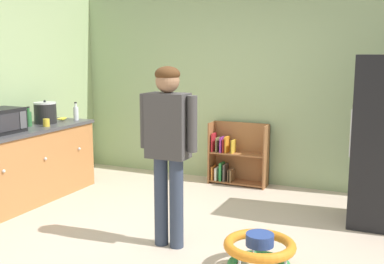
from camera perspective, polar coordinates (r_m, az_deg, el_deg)
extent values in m
plane|color=beige|center=(4.63, -2.10, -13.16)|extent=(12.00, 12.00, 0.00)
cube|color=#9CB583|center=(6.45, 7.05, 5.66)|extent=(5.20, 0.06, 2.70)
cube|color=#9EB780|center=(6.48, -20.25, 5.16)|extent=(0.06, 2.99, 2.70)
cube|color=#B97541|center=(6.01, -19.75, -4.03)|extent=(0.60, 1.92, 0.86)
cube|color=#454449|center=(5.92, -20.00, 0.21)|extent=(0.64, 1.96, 0.04)
sphere|color=silver|center=(5.32, -22.12, -4.47)|extent=(0.04, 0.04, 0.04)
sphere|color=silver|center=(5.77, -17.56, -3.15)|extent=(0.04, 0.04, 0.04)
sphere|color=silver|center=(6.25, -13.68, -2.00)|extent=(0.04, 0.04, 0.04)
cylinder|color=silver|center=(5.05, 18.97, -0.15)|extent=(0.02, 0.02, 0.50)
cube|color=#333333|center=(5.17, 19.46, 3.44)|extent=(0.01, 0.67, 0.01)
cube|color=#995F37|center=(6.52, 2.46, -2.44)|extent=(0.02, 0.28, 0.85)
cube|color=#995F37|center=(6.29, 9.09, -3.03)|extent=(0.02, 0.28, 0.85)
cube|color=#9C653A|center=(6.52, 6.08, -2.51)|extent=(0.80, 0.02, 0.85)
cube|color=#995F37|center=(6.49, 5.66, -6.14)|extent=(0.76, 0.24, 0.02)
cube|color=#995F37|center=(6.39, 5.72, -2.65)|extent=(0.76, 0.24, 0.02)
cube|color=orange|center=(6.55, 2.68, -5.00)|extent=(0.02, 0.17, 0.19)
cube|color=red|center=(6.46, 2.71, -1.25)|extent=(0.02, 0.17, 0.25)
cube|color=beige|center=(6.53, 3.14, -5.10)|extent=(0.03, 0.17, 0.18)
cube|color=olive|center=(6.44, 3.22, -1.52)|extent=(0.02, 0.17, 0.20)
cube|color=#2D8D43|center=(6.50, 3.68, -4.84)|extent=(0.03, 0.17, 0.25)
cube|color=#872D8F|center=(6.42, 3.73, -1.52)|extent=(0.02, 0.17, 0.21)
cube|color=#463E3A|center=(6.49, 4.15, -4.95)|extent=(0.03, 0.17, 0.24)
cube|color=red|center=(6.40, 4.14, -1.64)|extent=(0.03, 0.17, 0.19)
cube|color=brown|center=(6.47, 4.75, -5.30)|extent=(0.03, 0.17, 0.17)
cube|color=orange|center=(6.39, 4.29, -1.53)|extent=(0.03, 0.17, 0.22)
cube|color=brown|center=(6.47, 4.86, -5.32)|extent=(0.03, 0.17, 0.17)
cube|color=gold|center=(6.37, 5.11, -1.77)|extent=(0.02, 0.17, 0.18)
cylinder|color=#313C51|center=(4.40, -3.82, -8.47)|extent=(0.13, 0.13, 0.85)
cylinder|color=#313C51|center=(4.33, -1.93, -8.75)|extent=(0.13, 0.13, 0.85)
cube|color=#413E3F|center=(4.20, -2.96, 0.78)|extent=(0.38, 0.22, 0.59)
cylinder|color=#413E3F|center=(4.31, -5.81, 1.37)|extent=(0.09, 0.09, 0.50)
cylinder|color=#413E3F|center=(4.09, 0.03, 0.98)|extent=(0.09, 0.09, 0.50)
sphere|color=#9A6D4E|center=(4.15, -3.01, 6.30)|extent=(0.22, 0.22, 0.22)
ellipsoid|color=#492B15|center=(4.15, -3.02, 7.12)|extent=(0.23, 0.23, 0.14)
torus|color=orange|center=(4.00, 8.31, -13.61)|extent=(0.60, 0.60, 0.08)
cylinder|color=navy|center=(3.98, 8.33, -12.95)|extent=(0.23, 0.23, 0.10)
cylinder|color=silver|center=(3.99, 11.44, -15.22)|extent=(0.02, 0.02, 0.18)
cylinder|color=silver|center=(4.24, 7.53, -13.60)|extent=(0.02, 0.02, 0.18)
cylinder|color=silver|center=(3.90, 5.85, -15.68)|extent=(0.02, 0.02, 0.18)
cube|color=black|center=(5.66, -22.55, 1.28)|extent=(0.36, 0.48, 0.28)
cube|color=#2D2D33|center=(5.50, -21.59, 1.11)|extent=(0.01, 0.31, 0.20)
cube|color=#515156|center=(5.65, -20.03, 1.41)|extent=(0.01, 0.10, 0.20)
cylinder|color=black|center=(6.26, -17.57, 2.17)|extent=(0.28, 0.28, 0.25)
cylinder|color=silver|center=(6.24, -17.64, 3.41)|extent=(0.29, 0.29, 0.02)
sphere|color=black|center=(6.24, -17.65, 3.62)|extent=(0.03, 0.03, 0.03)
ellipsoid|color=yellow|center=(6.45, -15.67, 1.60)|extent=(0.09, 0.16, 0.04)
ellipsoid|color=yellow|center=(6.44, -15.56, 1.60)|extent=(0.04, 0.15, 0.04)
ellipsoid|color=yellow|center=(6.43, -15.48, 1.59)|extent=(0.09, 0.16, 0.04)
cylinder|color=#33753D|center=(6.06, -19.41, 1.50)|extent=(0.07, 0.07, 0.18)
cylinder|color=#33753D|center=(6.05, -19.47, 2.58)|extent=(0.03, 0.03, 0.05)
cylinder|color=black|center=(6.04, -19.49, 2.89)|extent=(0.04, 0.03, 0.02)
cylinder|color=silver|center=(6.43, -14.07, 2.21)|extent=(0.07, 0.07, 0.18)
cylinder|color=silver|center=(6.42, -14.11, 3.22)|extent=(0.03, 0.03, 0.05)
cylinder|color=black|center=(6.42, -14.12, 3.52)|extent=(0.04, 0.04, 0.02)
cylinder|color=#2D9853|center=(6.03, -21.41, 0.93)|extent=(0.08, 0.08, 0.09)
cylinder|color=yellow|center=(5.99, -17.46, 1.11)|extent=(0.08, 0.08, 0.09)
cylinder|color=teal|center=(6.20, -20.18, 1.23)|extent=(0.08, 0.08, 0.09)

